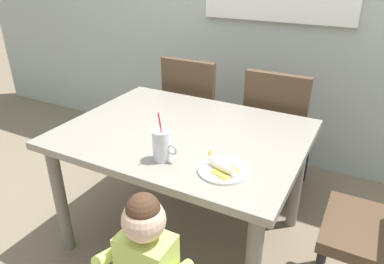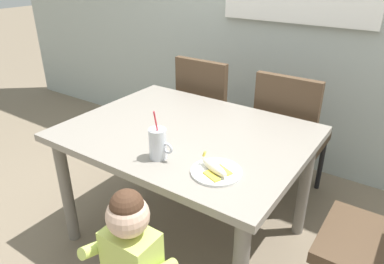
{
  "view_description": "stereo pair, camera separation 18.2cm",
  "coord_description": "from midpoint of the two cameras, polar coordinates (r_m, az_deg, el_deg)",
  "views": [
    {
      "loc": [
        0.87,
        -1.55,
        1.61
      ],
      "look_at": [
        0.11,
        -0.1,
        0.81
      ],
      "focal_mm": 33.31,
      "sensor_mm": 36.0,
      "label": 1
    },
    {
      "loc": [
        1.03,
        -1.45,
        1.61
      ],
      "look_at": [
        0.11,
        -0.1,
        0.81
      ],
      "focal_mm": 33.31,
      "sensor_mm": 36.0,
      "label": 2
    }
  ],
  "objects": [
    {
      "name": "ground_plane",
      "position": [
        2.39,
        1.47,
        -16.08
      ],
      "size": [
        24.0,
        24.0,
        0.0
      ],
      "primitive_type": "plane",
      "color": "#7A6B56"
    },
    {
      "name": "dining_table",
      "position": [
        2.02,
        1.68,
        -2.26
      ],
      "size": [
        1.32,
        1.01,
        0.75
      ],
      "color": "gray",
      "rests_on": "ground"
    },
    {
      "name": "dining_chair_left",
      "position": [
        2.78,
        4.52,
        3.5
      ],
      "size": [
        0.44,
        0.44,
        0.96
      ],
      "rotation": [
        0.0,
        0.0,
        3.14
      ],
      "color": "#4C3826",
      "rests_on": "ground"
    },
    {
      "name": "dining_chair_right",
      "position": [
        2.53,
        17.19,
        -0.02
      ],
      "size": [
        0.44,
        0.45,
        0.96
      ],
      "rotation": [
        0.0,
        0.0,
        3.14
      ],
      "color": "#4C3826",
      "rests_on": "ground"
    },
    {
      "name": "toddler_standing",
      "position": [
        1.53,
        -6.14,
        -19.14
      ],
      "size": [
        0.33,
        0.24,
        0.84
      ],
      "color": "#3F4760",
      "rests_on": "ground"
    },
    {
      "name": "milk_cup",
      "position": [
        1.67,
        -2.37,
        -2.23
      ],
      "size": [
        0.13,
        0.08,
        0.25
      ],
      "color": "silver",
      "rests_on": "dining_table"
    },
    {
      "name": "snack_plate",
      "position": [
        1.6,
        7.19,
        -6.43
      ],
      "size": [
        0.23,
        0.23,
        0.01
      ],
      "primitive_type": "cylinder",
      "color": "white",
      "rests_on": "dining_table"
    },
    {
      "name": "peeled_banana",
      "position": [
        1.58,
        6.94,
        -5.81
      ],
      "size": [
        0.17,
        0.14,
        0.07
      ],
      "rotation": [
        0.0,
        0.0,
        -0.39
      ],
      "color": "#F4EAC6",
      "rests_on": "snack_plate"
    }
  ]
}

